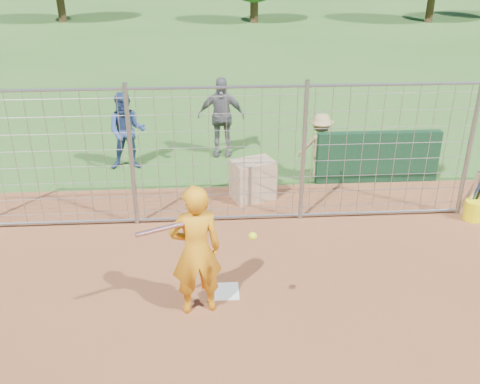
{
  "coord_description": "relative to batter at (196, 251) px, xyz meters",
  "views": [
    {
      "loc": [
        -0.2,
        -6.68,
        4.69
      ],
      "look_at": [
        0.3,
        0.8,
        1.15
      ],
      "focal_mm": 40.0,
      "sensor_mm": 36.0,
      "label": 1
    }
  ],
  "objects": [
    {
      "name": "bystander_b",
      "position": [
        0.54,
        5.96,
        -0.01
      ],
      "size": [
        1.14,
        0.56,
        1.88
      ],
      "primitive_type": "imported",
      "rotation": [
        0.0,
        0.0,
        -0.09
      ],
      "color": "#57585D",
      "rests_on": "ground"
    },
    {
      "name": "ground",
      "position": [
        0.38,
        0.58,
        -0.95
      ],
      "size": [
        100.0,
        100.0,
        0.0
      ],
      "primitive_type": "plane",
      "color": "#2D591E",
      "rests_on": "ground"
    },
    {
      "name": "bystander_a",
      "position": [
        -1.56,
        5.25,
        -0.08
      ],
      "size": [
        0.86,
        0.68,
        1.74
      ],
      "primitive_type": "imported",
      "rotation": [
        0.0,
        0.0,
        0.03
      ],
      "color": "navy",
      "rests_on": "ground"
    },
    {
      "name": "bystander_c",
      "position": [
        2.6,
        4.48,
        -0.24
      ],
      "size": [
        0.94,
        0.57,
        1.43
      ],
      "primitive_type": "imported",
      "rotation": [
        0.0,
        0.0,
        3.1
      ],
      "color": "#9C8655",
      "rests_on": "ground"
    },
    {
      "name": "equipment_in_play",
      "position": [
        -0.07,
        -0.26,
        0.48
      ],
      "size": [
        1.49,
        0.55,
        0.1
      ],
      "color": "silver",
      "rests_on": "ground"
    },
    {
      "name": "equipment_bin",
      "position": [
        1.08,
        3.51,
        -0.55
      ],
      "size": [
        0.94,
        0.79,
        0.8
      ],
      "primitive_type": "cube",
      "rotation": [
        0.0,
        0.0,
        0.35
      ],
      "color": "tan",
      "rests_on": "ground"
    },
    {
      "name": "backstop_fence",
      "position": [
        0.38,
        2.58,
        0.31
      ],
      "size": [
        9.08,
        0.08,
        2.6
      ],
      "color": "gray",
      "rests_on": "ground"
    },
    {
      "name": "home_plate",
      "position": [
        0.38,
        0.38,
        -0.94
      ],
      "size": [
        0.43,
        0.43,
        0.02
      ],
      "primitive_type": "cube",
      "color": "silver",
      "rests_on": "ground"
    },
    {
      "name": "batter",
      "position": [
        0.0,
        0.0,
        0.0
      ],
      "size": [
        0.76,
        0.57,
        1.91
      ],
      "primitive_type": "imported",
      "rotation": [
        0.0,
        0.0,
        3.32
      ],
      "color": "orange",
      "rests_on": "ground"
    },
    {
      "name": "dugout_wall",
      "position": [
        3.78,
        4.18,
        -0.4
      ],
      "size": [
        2.6,
        0.2,
        1.1
      ],
      "primitive_type": "cube",
      "color": "#11381E",
      "rests_on": "ground"
    },
    {
      "name": "bucket_with_bats",
      "position": [
        5.05,
        2.33,
        -0.71
      ],
      "size": [
        0.34,
        0.35,
        0.97
      ],
      "color": "yellow",
      "rests_on": "ground"
    }
  ]
}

